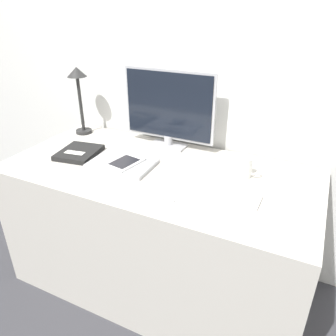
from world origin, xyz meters
The scene contains 11 objects.
ground_plane centered at (0.00, 0.00, 0.00)m, with size 10.00×10.00×0.00m, color #38383D.
wall_back centered at (0.00, 0.58, 1.20)m, with size 3.60×0.05×2.40m.
desk centered at (0.00, 0.15, 0.38)m, with size 1.57×0.75×0.75m.
monitor centered at (-0.08, 0.44, 0.98)m, with size 0.54×0.11×0.44m.
keyboard centered at (0.37, 0.05, 0.76)m, with size 0.33×0.12×0.01m.
laptop centered at (-0.19, 0.11, 0.76)m, with size 0.33×0.23×0.02m.
ereader centered at (-0.16, 0.10, 0.78)m, with size 0.16×0.21×0.01m.
desk_lamp centered at (-0.66, 0.40, 1.04)m, with size 0.12×0.12×0.41m.
notebook centered at (-0.47, 0.11, 0.76)m, with size 0.23×0.26×0.03m.
coffee_mug centered at (0.41, 0.26, 0.80)m, with size 0.12×0.08×0.10m.
pen centered at (0.13, -0.09, 0.76)m, with size 0.15×0.01×0.01m.
Camera 1 is at (0.69, -1.15, 1.51)m, focal length 35.00 mm.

